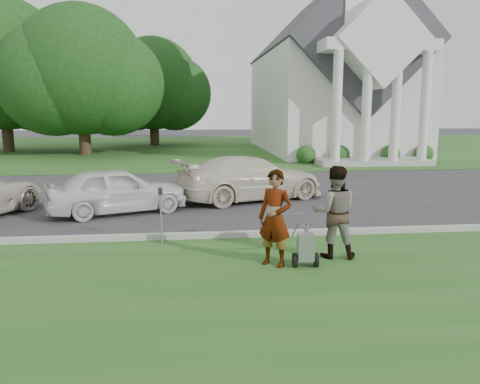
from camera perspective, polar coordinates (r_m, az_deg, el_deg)
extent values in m
plane|color=#333335|center=(10.69, -0.39, -6.39)|extent=(120.00, 120.00, 0.00)
cube|color=#25551D|center=(7.88, 1.82, -12.52)|extent=(80.00, 7.00, 0.01)
cube|color=#25551D|center=(37.34, -4.51, 5.42)|extent=(80.00, 30.00, 0.01)
cube|color=#9E9E93|center=(11.20, -0.67, -5.22)|extent=(80.00, 0.18, 0.15)
cube|color=white|center=(35.64, 10.44, 10.69)|extent=(9.00, 16.00, 7.00)
cube|color=#38383D|center=(35.85, 10.62, 16.29)|extent=(9.19, 17.00, 9.19)
cube|color=#9E9E93|center=(27.08, 15.70, 3.62)|extent=(6.20, 2.60, 0.30)
cylinder|color=white|center=(25.18, 11.71, 9.82)|extent=(0.50, 0.50, 6.00)
cylinder|color=white|center=(25.71, 15.16, 9.68)|extent=(0.50, 0.50, 6.00)
cylinder|color=white|center=(26.32, 18.45, 9.52)|extent=(0.50, 0.50, 6.00)
cylinder|color=white|center=(27.02, 21.58, 9.34)|extent=(0.50, 0.50, 6.00)
cube|color=white|center=(26.94, 16.51, 16.67)|extent=(6.20, 2.00, 0.60)
cube|color=white|center=(26.98, 16.55, 17.30)|extent=(5.09, 2.20, 5.09)
sphere|color=#1E4C19|center=(26.83, 8.04, 4.48)|extent=(1.10, 1.10, 1.10)
sphere|color=#1E4C19|center=(27.38, 12.11, 4.47)|extent=(1.10, 1.10, 1.10)
sphere|color=#1E4C19|center=(28.46, 17.88, 4.41)|extent=(1.10, 1.10, 1.10)
sphere|color=#1E4C19|center=(29.33, 21.46, 4.35)|extent=(1.10, 1.10, 1.10)
cylinder|color=#332316|center=(32.98, -18.44, 7.10)|extent=(0.76, 0.76, 3.20)
sphere|color=#153F13|center=(33.04, -18.82, 13.88)|extent=(8.40, 8.40, 8.40)
sphere|color=#153F13|center=(32.94, -15.34, 12.60)|extent=(6.89, 6.89, 6.89)
sphere|color=#153F13|center=(33.11, -21.78, 12.60)|extent=(7.22, 7.22, 7.22)
cylinder|color=#332316|center=(37.54, -26.52, 7.17)|extent=(0.76, 0.76, 3.60)
sphere|color=#153F13|center=(37.65, -27.06, 13.75)|extent=(9.20, 9.20, 9.20)
sphere|color=#153F13|center=(37.20, -23.72, 12.63)|extent=(7.54, 7.54, 7.54)
cylinder|color=#332316|center=(40.34, -10.40, 7.76)|extent=(0.76, 0.76, 3.00)
sphere|color=#153F13|center=(40.36, -10.57, 12.86)|extent=(7.60, 7.60, 7.60)
sphere|color=#153F13|center=(40.54, -8.04, 11.84)|extent=(6.23, 6.23, 6.23)
sphere|color=#153F13|center=(40.18, -12.78, 11.98)|extent=(6.54, 6.54, 6.54)
cylinder|color=black|center=(9.21, 6.68, -8.27)|extent=(0.08, 0.29, 0.28)
cylinder|color=black|center=(9.28, 9.25, -8.18)|extent=(0.08, 0.29, 0.28)
cylinder|color=#2D2D33|center=(9.24, 7.97, -8.23)|extent=(0.47, 0.06, 0.03)
cube|color=#989BA0|center=(9.16, 8.01, -6.68)|extent=(0.33, 0.27, 0.52)
cone|color=#989BA0|center=(9.07, 8.06, -4.59)|extent=(0.17, 0.17, 0.15)
cylinder|color=#2D2D33|center=(9.05, 8.07, -4.13)|extent=(0.04, 0.04, 0.06)
cylinder|color=#989BA0|center=(9.51, 6.75, -4.57)|extent=(0.07, 0.70, 0.50)
cylinder|color=#989BA0|center=(9.56, 8.32, -4.53)|extent=(0.07, 0.70, 0.50)
cylinder|color=#989BA0|center=(9.80, 7.21, -2.70)|extent=(0.30, 0.04, 0.03)
imported|color=#999999|center=(9.05, 4.29, -3.29)|extent=(0.82, 0.78, 1.89)
imported|color=#999999|center=(9.73, 11.43, -2.47)|extent=(1.04, 0.87, 1.90)
cylinder|color=#989BA0|center=(10.69, -9.59, -3.33)|extent=(0.04, 0.04, 1.15)
cube|color=#2D2D33|center=(10.56, -9.69, 0.11)|extent=(0.10, 0.07, 0.17)
cylinder|color=#989BA0|center=(10.54, -9.71, 0.58)|extent=(0.09, 0.09, 0.03)
imported|color=silver|center=(14.18, -14.76, 0.24)|extent=(4.34, 2.92, 1.37)
imported|color=beige|center=(15.76, 1.29, 1.72)|extent=(5.48, 3.72, 1.47)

